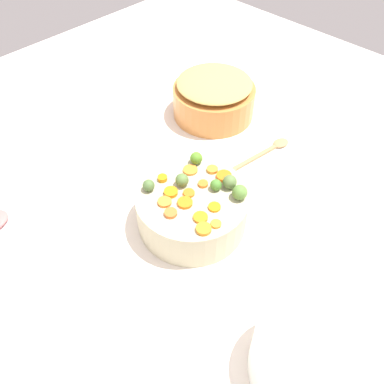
{
  "coord_description": "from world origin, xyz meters",
  "views": [
    {
      "loc": [
        0.45,
        0.43,
        0.86
      ],
      "look_at": [
        -0.02,
        -0.03,
        0.14
      ],
      "focal_mm": 37.17,
      "sensor_mm": 36.0,
      "label": 1
    }
  ],
  "objects": [
    {
      "name": "serving_bowl_carrots",
      "position": [
        -0.02,
        -0.03,
        0.07
      ],
      "size": [
        0.28,
        0.28,
        0.11
      ],
      "primitive_type": "cylinder",
      "color": "#BBB391",
      "rests_on": "tabletop"
    },
    {
      "name": "carrot_slice_3",
      "position": [
        0.02,
        -0.07,
        0.13
      ],
      "size": [
        0.04,
        0.04,
        0.01
      ],
      "primitive_type": "cylinder",
      "rotation": [
        0.0,
        0.0,
        0.37
      ],
      "color": "orange",
      "rests_on": "serving_bowl_carrots"
    },
    {
      "name": "brussels_sprout_5",
      "position": [
        -0.07,
        0.0,
        0.14
      ],
      "size": [
        0.03,
        0.03,
        0.03
      ],
      "primitive_type": "sphere",
      "color": "#477F2D",
      "rests_on": "serving_bowl_carrots"
    },
    {
      "name": "casserole_dish",
      "position": [
        0.1,
        0.4,
        0.08
      ],
      "size": [
        0.23,
        0.23,
        0.12
      ],
      "primitive_type": "cylinder",
      "color": "white",
      "rests_on": "tabletop"
    },
    {
      "name": "brussels_sprout_4",
      "position": [
        -0.11,
        -0.1,
        0.14
      ],
      "size": [
        0.03,
        0.03,
        0.03
      ],
      "primitive_type": "sphere",
      "color": "#538924",
      "rests_on": "serving_bowl_carrots"
    },
    {
      "name": "metal_pot",
      "position": [
        -0.41,
        -0.31,
        0.07
      ],
      "size": [
        0.27,
        0.27,
        0.11
      ],
      "primitive_type": "cylinder",
      "color": "#C47B3D",
      "rests_on": "tabletop"
    },
    {
      "name": "carrot_slice_5",
      "position": [
        -0.11,
        -0.05,
        0.13
      ],
      "size": [
        0.03,
        0.03,
        0.01
      ],
      "primitive_type": "cylinder",
      "rotation": [
        0.0,
        0.0,
        6.27
      ],
      "color": "orange",
      "rests_on": "serving_bowl_carrots"
    },
    {
      "name": "brussels_sprout_2",
      "position": [
        -0.1,
        0.02,
        0.15
      ],
      "size": [
        0.04,
        0.04,
        0.04
      ],
      "primitive_type": "sphere",
      "color": "#5B783E",
      "rests_on": "serving_bowl_carrots"
    },
    {
      "name": "brussels_sprout_3",
      "position": [
        -0.09,
        0.06,
        0.15
      ],
      "size": [
        0.04,
        0.04,
        0.04
      ],
      "primitive_type": "sphere",
      "color": "#588437",
      "rests_on": "serving_bowl_carrots"
    },
    {
      "name": "carrot_slice_4",
      "position": [
        -0.12,
        -0.01,
        0.13
      ],
      "size": [
        0.05,
        0.05,
        0.01
      ],
      "primitive_type": "cylinder",
      "rotation": [
        0.0,
        0.0,
        0.48
      ],
      "color": "orange",
      "rests_on": "serving_bowl_carrots"
    },
    {
      "name": "brussels_sprout_1",
      "position": [
        -0.02,
        -0.07,
        0.15
      ],
      "size": [
        0.03,
        0.03,
        0.03
      ],
      "primitive_type": "sphere",
      "color": "#557539",
      "rests_on": "serving_bowl_carrots"
    },
    {
      "name": "carrot_slice_9",
      "position": [
        -0.01,
        -0.04,
        0.13
      ],
      "size": [
        0.03,
        0.03,
        0.01
      ],
      "primitive_type": "cylinder",
      "rotation": [
        0.0,
        0.0,
        4.82
      ],
      "color": "orange",
      "rests_on": "serving_bowl_carrots"
    },
    {
      "name": "tabletop",
      "position": [
        0.0,
        0.0,
        0.01
      ],
      "size": [
        2.4,
        2.4,
        0.02
      ],
      "primitive_type": "cube",
      "color": "white",
      "rests_on": "ground"
    },
    {
      "name": "carrot_slice_11",
      "position": [
        0.04,
        0.07,
        0.13
      ],
      "size": [
        0.05,
        0.05,
        0.01
      ],
      "primitive_type": "cylinder",
      "rotation": [
        0.0,
        0.0,
        3.93
      ],
      "color": "orange",
      "rests_on": "serving_bowl_carrots"
    },
    {
      "name": "carrot_slice_10",
      "position": [
        -0.07,
        -0.09,
        0.13
      ],
      "size": [
        0.04,
        0.04,
        0.01
      ],
      "primitive_type": "cylinder",
      "rotation": [
        0.0,
        0.0,
        4.79
      ],
      "color": "orange",
      "rests_on": "serving_bowl_carrots"
    },
    {
      "name": "carrot_slice_8",
      "position": [
        0.02,
        -0.02,
        0.13
      ],
      "size": [
        0.05,
        0.05,
        0.01
      ],
      "primitive_type": "cylinder",
      "rotation": [
        0.0,
        0.0,
        0.27
      ],
      "color": "orange",
      "rests_on": "serving_bowl_carrots"
    },
    {
      "name": "brussels_sprout_0",
      "position": [
        0.05,
        -0.12,
        0.14
      ],
      "size": [
        0.03,
        0.03,
        0.03
      ],
      "primitive_type": "sphere",
      "color": "#4E6E38",
      "rests_on": "serving_bowl_carrots"
    },
    {
      "name": "carrot_slice_1",
      "position": [
        0.06,
        -0.02,
        0.13
      ],
      "size": [
        0.04,
        0.04,
        0.01
      ],
      "primitive_type": "cylinder",
      "rotation": [
        0.0,
        0.0,
        2.93
      ],
      "color": "orange",
      "rests_on": "serving_bowl_carrots"
    },
    {
      "name": "carrot_slice_13",
      "position": [
        0.05,
        -0.06,
        0.13
      ],
      "size": [
        0.05,
        0.05,
        0.01
      ],
      "primitive_type": "cylinder",
      "rotation": [
        0.0,
        0.0,
        5.13
      ],
      "color": "orange",
      "rests_on": "serving_bowl_carrots"
    },
    {
      "name": "wooden_spoon",
      "position": [
        -0.37,
        -0.06,
        0.03
      ],
      "size": [
        0.29,
        0.07,
        0.01
      ],
      "color": "#A68054",
      "rests_on": "tabletop"
    },
    {
      "name": "stuffing_mound",
      "position": [
        -0.41,
        -0.31,
        0.14
      ],
      "size": [
        0.25,
        0.25,
        0.03
      ],
      "primitive_type": "ellipsoid",
      "color": "tan",
      "rests_on": "metal_pot"
    },
    {
      "name": "carrot_slice_0",
      "position": [
        -0.0,
        -0.12,
        0.13
      ],
      "size": [
        0.03,
        0.03,
        0.01
      ],
      "primitive_type": "cylinder",
      "rotation": [
        0.0,
        0.0,
        0.12
      ],
      "color": "orange",
      "rests_on": "serving_bowl_carrots"
    },
    {
      "name": "carrot_slice_6",
      "position": [
        0.01,
        0.08,
        0.13
      ],
      "size": [
        0.03,
        0.03,
        0.01
      ],
      "primitive_type": "cylinder",
      "rotation": [
        0.0,
        0.0,
        6.11
      ],
      "color": "orange",
      "rests_on": "serving_bowl_carrots"
    },
    {
      "name": "carrot_slice_2",
      "position": [
        -0.02,
        0.04,
        0.13
      ],
      "size": [
        0.03,
        0.03,
        0.01
      ],
      "primitive_type": "cylinder",
      "rotation": [
        0.0,
        0.0,
        3.32
      ],
      "color": "orange",
      "rests_on": "serving_bowl_carrots"
    },
    {
      "name": "carrot_slice_7",
      "position": [
        0.02,
        0.04,
        0.13
      ],
      "size": [
        0.05,
        0.05,
        0.01
      ],
      "primitive_type": "cylinder",
      "rotation": [
        0.0,
        0.0,
        2.53
      ],
      "color": "orange",
      "rests_on": "serving_bowl_carrots"
    },
    {
      "name": "carrot_slice_12",
      "position": [
        -0.06,
        -0.03,
        0.13
      ],
      "size": [
        0.04,
        0.04,
        0.01
      ],
      "primitive_type": "cylinder",
      "rotation": [
        0.0,
        0.0,
        2.16
      ],
      "color": "orange",
      "rests_on": "serving_bowl_carrots"
    }
  ]
}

